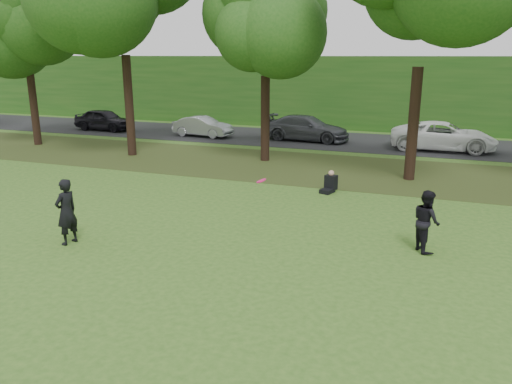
# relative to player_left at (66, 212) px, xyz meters

# --- Properties ---
(ground) EXTENTS (120.00, 120.00, 0.00)m
(ground) POSITION_rel_player_left_xyz_m (4.37, -1.29, -0.92)
(ground) COLOR #305A1C
(ground) RESTS_ON ground
(leaf_litter) EXTENTS (60.00, 7.00, 0.01)m
(leaf_litter) POSITION_rel_player_left_xyz_m (4.37, 11.71, -0.92)
(leaf_litter) COLOR #403716
(leaf_litter) RESTS_ON ground
(street) EXTENTS (70.00, 7.00, 0.02)m
(street) POSITION_rel_player_left_xyz_m (4.37, 19.71, -0.91)
(street) COLOR black
(street) RESTS_ON ground
(far_hedge) EXTENTS (70.00, 3.00, 5.00)m
(far_hedge) POSITION_rel_player_left_xyz_m (4.37, 25.71, 1.58)
(far_hedge) COLOR #1E4E16
(far_hedge) RESTS_ON ground
(player_left) EXTENTS (0.54, 0.74, 1.85)m
(player_left) POSITION_rel_player_left_xyz_m (0.00, 0.00, 0.00)
(player_left) COLOR black
(player_left) RESTS_ON ground
(player_right) EXTENTS (0.94, 1.02, 1.67)m
(player_right) POSITION_rel_player_left_xyz_m (9.29, 2.88, -0.09)
(player_right) COLOR black
(player_right) RESTS_ON ground
(parked_cars) EXTENTS (35.43, 3.24, 1.54)m
(parked_cars) POSITION_rel_player_left_xyz_m (3.16, 18.58, -0.18)
(parked_cars) COLOR black
(parked_cars) RESTS_ON street
(frisbee) EXTENTS (0.36, 0.38, 0.16)m
(frisbee) POSITION_rel_player_left_xyz_m (5.07, 1.68, 0.92)
(frisbee) COLOR #E71366
(frisbee) RESTS_ON ground
(seated_person) EXTENTS (0.60, 0.82, 0.83)m
(seated_person) POSITION_rel_player_left_xyz_m (5.65, 7.88, -0.61)
(seated_person) COLOR black
(seated_person) RESTS_ON ground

